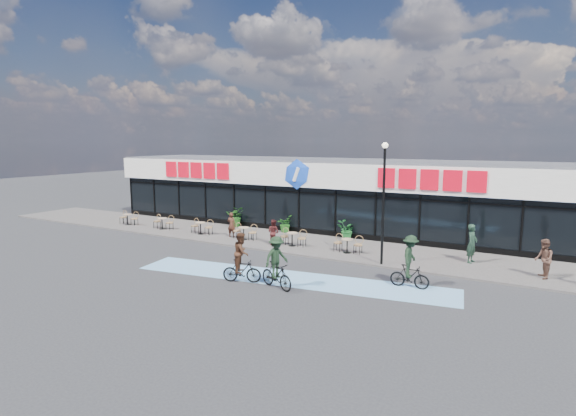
{
  "coord_description": "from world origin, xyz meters",
  "views": [
    {
      "loc": [
        13.02,
        -17.73,
        5.84
      ],
      "look_at": [
        1.16,
        3.5,
        2.19
      ],
      "focal_mm": 28.0,
      "sensor_mm": 36.0,
      "label": 1
    }
  ],
  "objects": [
    {
      "name": "ground",
      "position": [
        0.0,
        0.0,
        0.0
      ],
      "size": [
        120.0,
        120.0,
        0.0
      ],
      "primitive_type": "plane",
      "color": "#28282B",
      "rests_on": "ground"
    },
    {
      "name": "sidewalk",
      "position": [
        0.0,
        4.5,
        0.05
      ],
      "size": [
        44.0,
        5.0,
        0.1
      ],
      "primitive_type": "cube",
      "color": "#5D5652",
      "rests_on": "ground"
    },
    {
      "name": "bike_lane",
      "position": [
        4.0,
        -1.5,
        0.01
      ],
      "size": [
        14.17,
        4.13,
        0.01
      ],
      "primitive_type": "cube",
      "rotation": [
        0.0,
        0.0,
        0.14
      ],
      "color": "#6BA0CA",
      "rests_on": "ground"
    },
    {
      "name": "building",
      "position": [
        -0.0,
        9.93,
        2.34
      ],
      "size": [
        30.6,
        6.57,
        4.75
      ],
      "color": "black",
      "rests_on": "ground"
    },
    {
      "name": "lamp_post",
      "position": [
        6.87,
        2.3,
        3.44
      ],
      "size": [
        0.28,
        0.28,
        5.68
      ],
      "color": "black",
      "rests_on": "sidewalk"
    },
    {
      "name": "bistro_set_0",
      "position": [
        -11.55,
        3.61,
        0.56
      ],
      "size": [
        1.54,
        0.62,
        0.9
      ],
      "color": "tan",
      "rests_on": "sidewalk"
    },
    {
      "name": "bistro_set_1",
      "position": [
        -8.31,
        3.61,
        0.56
      ],
      "size": [
        1.54,
        0.62,
        0.9
      ],
      "color": "tan",
      "rests_on": "sidewalk"
    },
    {
      "name": "bistro_set_2",
      "position": [
        -5.07,
        3.61,
        0.56
      ],
      "size": [
        1.54,
        0.62,
        0.9
      ],
      "color": "tan",
      "rests_on": "sidewalk"
    },
    {
      "name": "bistro_set_3",
      "position": [
        -1.82,
        3.61,
        0.56
      ],
      "size": [
        1.54,
        0.62,
        0.9
      ],
      "color": "tan",
      "rests_on": "sidewalk"
    },
    {
      "name": "bistro_set_4",
      "position": [
        1.42,
        3.61,
        0.56
      ],
      "size": [
        1.54,
        0.62,
        0.9
      ],
      "color": "tan",
      "rests_on": "sidewalk"
    },
    {
      "name": "bistro_set_5",
      "position": [
        4.66,
        3.61,
        0.56
      ],
      "size": [
        1.54,
        0.62,
        0.9
      ],
      "color": "tan",
      "rests_on": "sidewalk"
    },
    {
      "name": "potted_plant_left",
      "position": [
        -4.61,
        6.6,
        0.79
      ],
      "size": [
        1.61,
        1.56,
        1.38
      ],
      "primitive_type": "imported",
      "rotation": [
        0.0,
        0.0,
        0.53
      ],
      "color": "#205819",
      "rests_on": "sidewalk"
    },
    {
      "name": "potted_plant_mid",
      "position": [
        -0.82,
        6.63,
        0.64
      ],
      "size": [
        1.02,
        1.12,
        1.08
      ],
      "primitive_type": "imported",
      "rotation": [
        0.0,
        0.0,
        1.77
      ],
      "color": "#24661D",
      "rests_on": "sidewalk"
    },
    {
      "name": "potted_plant_right",
      "position": [
        3.4,
        6.51,
        0.65
      ],
      "size": [
        1.32,
        1.31,
        1.11
      ],
      "primitive_type": "imported",
      "rotation": [
        0.0,
        0.0,
        3.88
      ],
      "color": "#1D6627",
      "rests_on": "sidewalk"
    },
    {
      "name": "patron_left",
      "position": [
        -2.85,
        3.73,
        0.85
      ],
      "size": [
        0.59,
        0.42,
        1.5
      ],
      "primitive_type": "imported",
      "rotation": [
        0.0,
        0.0,
        3.26
      ],
      "color": "#3F1F16",
      "rests_on": "sidewalk"
    },
    {
      "name": "patron_right",
      "position": [
        0.38,
        3.23,
        0.81
      ],
      "size": [
        0.74,
        0.6,
        1.42
      ],
      "primitive_type": "imported",
      "rotation": [
        0.0,
        0.0,
        3.05
      ],
      "color": "#4B1B1A",
      "rests_on": "sidewalk"
    },
    {
      "name": "pedestrian_a",
      "position": [
        13.49,
        3.46,
        0.94
      ],
      "size": [
        0.82,
        0.95,
        1.69
      ],
      "primitive_type": "imported",
      "rotation": [
        0.0,
        0.0,
        -1.32
      ],
      "color": "brown",
      "rests_on": "sidewalk"
    },
    {
      "name": "pedestrian_b",
      "position": [
        10.51,
        4.66,
        1.03
      ],
      "size": [
        0.58,
        0.76,
        1.85
      ],
      "primitive_type": "imported",
      "rotation": [
        0.0,
        0.0,
        1.35
      ],
      "color": "#1B3123",
      "rests_on": "sidewalk"
    },
    {
      "name": "cyclist_a",
      "position": [
        4.21,
        -2.9,
        0.94
      ],
      "size": [
        1.86,
        1.23,
        2.13
      ],
      "color": "black",
      "rests_on": "ground"
    },
    {
      "name": "cyclist_b",
      "position": [
        8.82,
        -0.23,
        1.01
      ],
      "size": [
        1.58,
        1.11,
        2.15
      ],
      "color": "black",
      "rests_on": "ground"
    },
    {
      "name": "cyclist_c",
      "position": [
        2.54,
        -2.91,
        0.92
      ],
      "size": [
        1.7,
        0.99,
        2.12
      ],
      "color": "black",
      "rests_on": "ground"
    }
  ]
}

